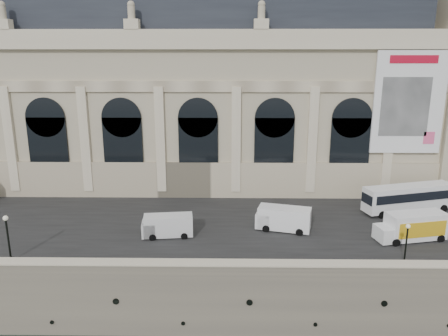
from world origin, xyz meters
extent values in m
cube|color=gray|center=(0.00, 35.00, 3.00)|extent=(160.00, 70.00, 6.00)
cube|color=#2D2D2D|center=(0.00, 14.00, 6.03)|extent=(160.00, 24.00, 0.06)
cube|color=gray|center=(0.00, 0.60, 6.55)|extent=(160.00, 1.20, 1.10)
cube|color=beige|center=(0.00, 0.60, 7.15)|extent=(160.00, 1.40, 0.12)
cube|color=#BAAC8F|center=(-6.00, 31.00, 17.00)|extent=(68.00, 18.00, 22.00)
cube|color=beige|center=(-6.00, 21.85, 8.50)|extent=(68.60, 0.40, 5.00)
cube|color=beige|center=(-6.00, 21.70, 26.80)|extent=(69.00, 0.80, 2.40)
cube|color=beige|center=(-6.00, 21.85, 21.00)|extent=(68.00, 0.30, 1.40)
cube|color=#262A32|center=(-6.00, 31.00, 31.00)|extent=(64.00, 15.00, 6.00)
cube|color=beige|center=(-29.00, 21.75, 14.00)|extent=(1.20, 0.50, 14.00)
cube|color=black|center=(-24.00, 21.82, 12.50)|extent=(5.20, 0.25, 9.00)
cylinder|color=black|center=(-24.00, 21.82, 17.00)|extent=(5.20, 0.25, 5.20)
cube|color=beige|center=(-19.00, 21.75, 14.00)|extent=(1.20, 0.50, 14.00)
cube|color=black|center=(-14.00, 21.82, 12.50)|extent=(5.20, 0.25, 9.00)
cylinder|color=black|center=(-14.00, 21.82, 17.00)|extent=(5.20, 0.25, 5.20)
cube|color=beige|center=(-9.00, 21.75, 14.00)|extent=(1.20, 0.50, 14.00)
cube|color=black|center=(-4.00, 21.82, 12.50)|extent=(5.20, 0.25, 9.00)
cylinder|color=black|center=(-4.00, 21.82, 17.00)|extent=(5.20, 0.25, 5.20)
cube|color=beige|center=(1.00, 21.75, 14.00)|extent=(1.20, 0.50, 14.00)
cube|color=black|center=(6.00, 21.82, 12.50)|extent=(5.20, 0.25, 9.00)
cylinder|color=black|center=(6.00, 21.82, 17.00)|extent=(5.20, 0.25, 5.20)
cube|color=beige|center=(11.00, 21.75, 14.00)|extent=(1.20, 0.50, 14.00)
cube|color=black|center=(16.00, 21.82, 12.50)|extent=(5.20, 0.25, 9.00)
cylinder|color=black|center=(16.00, 21.82, 17.00)|extent=(5.20, 0.25, 5.20)
cube|color=beige|center=(21.00, 21.75, 14.00)|extent=(1.20, 0.50, 14.00)
cube|color=white|center=(23.00, 21.55, 19.00)|extent=(9.00, 0.35, 13.00)
cube|color=#B30B23|center=(23.00, 21.35, 24.40)|extent=(6.00, 0.06, 1.00)
cube|color=gray|center=(22.50, 21.35, 18.50)|extent=(6.20, 0.06, 7.50)
cube|color=#E95284|center=(26.00, 21.35, 14.50)|extent=(1.40, 0.06, 1.60)
cube|color=white|center=(22.24, 16.73, 7.93)|extent=(11.81, 5.49, 3.00)
cube|color=black|center=(16.65, 15.14, 8.22)|extent=(0.68, 2.16, 1.16)
cube|color=black|center=(22.58, 15.53, 8.32)|extent=(10.25, 2.98, 1.06)
cube|color=black|center=(21.90, 17.93, 8.32)|extent=(10.25, 2.98, 1.06)
cylinder|color=black|center=(18.39, 14.38, 6.48)|extent=(1.01, 0.54, 0.97)
cylinder|color=black|center=(17.73, 16.71, 6.48)|extent=(1.01, 0.54, 0.97)
cylinder|color=black|center=(26.76, 16.75, 6.48)|extent=(1.01, 0.54, 0.97)
cylinder|color=black|center=(26.10, 19.08, 6.48)|extent=(1.01, 0.54, 0.97)
cube|color=silver|center=(-6.39, 8.89, 7.29)|extent=(5.38, 2.62, 2.20)
cube|color=silver|center=(-8.44, 8.64, 6.96)|extent=(1.68, 2.17, 1.53)
cube|color=black|center=(-8.97, 8.58, 7.49)|extent=(0.27, 1.72, 0.77)
cylinder|color=black|center=(-7.91, 7.69, 6.36)|extent=(0.75, 0.33, 0.73)
cylinder|color=black|center=(-8.15, 9.69, 6.36)|extent=(0.75, 0.33, 0.73)
cylinder|color=black|center=(-4.62, 8.09, 6.36)|extent=(0.75, 0.33, 0.73)
cylinder|color=black|center=(-4.86, 10.09, 6.36)|extent=(0.75, 0.33, 0.73)
cube|color=white|center=(6.26, 10.76, 7.43)|extent=(6.09, 3.61, 2.43)
cube|color=white|center=(4.05, 11.35, 7.06)|extent=(2.12, 2.56, 1.69)
cube|color=black|center=(3.48, 11.50, 7.64)|extent=(0.54, 1.86, 0.85)
cylinder|color=black|center=(4.21, 10.16, 6.40)|extent=(0.85, 0.46, 0.80)
cylinder|color=black|center=(4.78, 12.31, 6.40)|extent=(0.85, 0.46, 0.80)
cylinder|color=black|center=(7.75, 9.22, 6.40)|extent=(0.85, 0.46, 0.80)
cylinder|color=black|center=(8.31, 11.37, 6.40)|extent=(0.85, 0.46, 0.80)
cube|color=white|center=(19.79, 8.46, 7.60)|extent=(6.55, 3.65, 2.78)
cube|color=gold|center=(20.05, 7.27, 7.60)|extent=(5.25, 1.22, 1.65)
cube|color=#B30B23|center=(20.05, 7.27, 7.60)|extent=(3.03, 0.71, 0.62)
cube|color=white|center=(16.37, 7.70, 6.98)|extent=(2.10, 2.57, 1.55)
cylinder|color=black|center=(17.23, 6.68, 6.41)|extent=(0.87, 0.46, 0.82)
cylinder|color=black|center=(16.72, 9.00, 6.41)|extent=(0.87, 0.46, 0.82)
cylinder|color=black|center=(22.26, 7.79, 6.41)|extent=(0.87, 0.46, 0.82)
cylinder|color=black|center=(21.75, 10.11, 6.41)|extent=(0.87, 0.46, 0.82)
cylinder|color=black|center=(-20.52, 2.77, 6.22)|extent=(0.47, 0.47, 0.43)
cylinder|color=black|center=(-20.52, 2.77, 8.16)|extent=(0.17, 0.17, 4.32)
sphere|color=beige|center=(-20.52, 2.77, 10.42)|extent=(0.47, 0.47, 0.47)
cylinder|color=black|center=(16.45, 2.56, 6.19)|extent=(0.42, 0.42, 0.38)
cylinder|color=black|center=(16.45, 2.56, 7.92)|extent=(0.15, 0.15, 3.83)
sphere|color=beige|center=(16.45, 2.56, 9.93)|extent=(0.42, 0.42, 0.42)
camera|label=1|loc=(0.22, -34.64, 25.23)|focal=35.00mm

